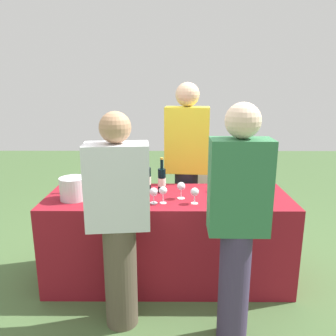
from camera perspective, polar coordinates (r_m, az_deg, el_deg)
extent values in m
plane|color=#476638|center=(3.26, 0.00, -18.16)|extent=(12.00, 12.00, 0.00)
cube|color=maroon|center=(3.07, 0.00, -11.84)|extent=(2.12, 0.73, 0.80)
cylinder|color=black|center=(3.09, -13.99, -1.89)|extent=(0.06, 0.06, 0.23)
cylinder|color=black|center=(3.05, -14.17, 0.98)|extent=(0.02, 0.02, 0.09)
cylinder|color=gold|center=(3.04, -14.23, 1.95)|extent=(0.03, 0.03, 0.02)
cylinder|color=silver|center=(3.09, -13.98, -2.09)|extent=(0.07, 0.07, 0.08)
cylinder|color=black|center=(3.04, -11.71, -2.06)|extent=(0.07, 0.07, 0.22)
cylinder|color=black|center=(3.00, -11.85, 0.69)|extent=(0.03, 0.03, 0.08)
cylinder|color=gold|center=(2.99, -11.90, 1.58)|extent=(0.03, 0.03, 0.02)
cylinder|color=silver|center=(3.05, -11.70, -2.26)|extent=(0.07, 0.07, 0.08)
cylinder|color=black|center=(3.01, -6.48, -1.90)|extent=(0.07, 0.07, 0.24)
cylinder|color=black|center=(2.97, -6.57, 1.09)|extent=(0.03, 0.03, 0.09)
cylinder|color=maroon|center=(2.96, -6.59, 2.05)|extent=(0.03, 0.03, 0.02)
cylinder|color=silver|center=(3.01, -6.47, -2.11)|extent=(0.07, 0.07, 0.08)
cylinder|color=black|center=(3.03, -3.66, -1.92)|extent=(0.08, 0.08, 0.21)
cylinder|color=black|center=(2.99, -3.70, 0.80)|extent=(0.03, 0.03, 0.08)
cylinder|color=gold|center=(2.98, -3.72, 1.71)|extent=(0.03, 0.03, 0.02)
cylinder|color=silver|center=(3.04, -3.65, -2.11)|extent=(0.08, 0.08, 0.07)
cylinder|color=black|center=(2.97, -1.07, -2.19)|extent=(0.07, 0.07, 0.22)
cylinder|color=black|center=(2.93, -1.08, 0.66)|extent=(0.03, 0.03, 0.09)
cylinder|color=gold|center=(2.92, -1.08, 1.64)|extent=(0.03, 0.03, 0.02)
cylinder|color=silver|center=(2.98, -1.06, -2.39)|extent=(0.07, 0.07, 0.08)
cylinder|color=black|center=(3.11, 11.30, -1.90)|extent=(0.08, 0.08, 0.20)
cylinder|color=black|center=(3.07, 11.43, 0.66)|extent=(0.03, 0.03, 0.08)
cylinder|color=black|center=(3.06, 11.47, 1.58)|extent=(0.03, 0.03, 0.02)
cylinder|color=silver|center=(3.11, 11.29, -2.08)|extent=(0.08, 0.08, 0.07)
cylinder|color=black|center=(3.11, 14.24, -1.99)|extent=(0.08, 0.08, 0.21)
cylinder|color=black|center=(3.07, 14.41, 0.60)|extent=(0.03, 0.03, 0.08)
cylinder|color=maroon|center=(3.06, 14.46, 1.48)|extent=(0.03, 0.03, 0.02)
cylinder|color=silver|center=(3.11, 14.23, -2.18)|extent=(0.08, 0.08, 0.07)
cylinder|color=black|center=(3.07, 16.15, -2.20)|extent=(0.08, 0.08, 0.22)
cylinder|color=black|center=(3.03, 16.35, 0.63)|extent=(0.03, 0.03, 0.09)
cylinder|color=black|center=(3.02, 16.42, 1.61)|extent=(0.03, 0.03, 0.02)
cylinder|color=silver|center=(3.07, 16.14, -2.40)|extent=(0.08, 0.08, 0.08)
cylinder|color=silver|center=(2.74, -2.46, -5.99)|extent=(0.06, 0.06, 0.00)
cylinder|color=silver|center=(2.73, -2.46, -5.35)|extent=(0.01, 0.01, 0.06)
sphere|color=silver|center=(2.71, -2.48, -4.10)|extent=(0.07, 0.07, 0.07)
sphere|color=#590C19|center=(2.71, -2.47, -4.35)|extent=(0.04, 0.04, 0.04)
cylinder|color=silver|center=(2.74, -0.84, -6.00)|extent=(0.06, 0.06, 0.00)
cylinder|color=silver|center=(2.72, -0.84, -5.23)|extent=(0.01, 0.01, 0.07)
sphere|color=silver|center=(2.70, -0.85, -3.88)|extent=(0.07, 0.07, 0.07)
cylinder|color=silver|center=(2.85, 2.24, -5.19)|extent=(0.07, 0.07, 0.00)
cylinder|color=silver|center=(2.84, 2.25, -4.46)|extent=(0.01, 0.01, 0.07)
sphere|color=silver|center=(2.81, 2.26, -3.13)|extent=(0.07, 0.07, 0.07)
cylinder|color=silver|center=(2.74, 4.55, -6.05)|extent=(0.06, 0.06, 0.00)
cylinder|color=silver|center=(2.73, 4.57, -5.36)|extent=(0.01, 0.01, 0.07)
sphere|color=silver|center=(2.71, 4.59, -4.08)|extent=(0.07, 0.07, 0.07)
sphere|color=#590C19|center=(2.71, 4.59, -4.32)|extent=(0.04, 0.04, 0.04)
cylinder|color=silver|center=(2.93, 14.78, -5.11)|extent=(0.06, 0.06, 0.00)
cylinder|color=silver|center=(2.92, 14.83, -4.44)|extent=(0.01, 0.01, 0.07)
sphere|color=silver|center=(2.90, 14.91, -3.19)|extent=(0.07, 0.07, 0.07)
sphere|color=#590C19|center=(2.90, 14.89, -3.43)|extent=(0.04, 0.04, 0.04)
cylinder|color=silver|center=(2.91, -15.88, -3.39)|extent=(0.23, 0.23, 0.19)
cylinder|color=black|center=(3.56, 3.08, -7.38)|extent=(0.24, 0.24, 0.87)
cube|color=yellow|center=(3.36, 3.26, 4.83)|extent=(0.46, 0.28, 0.65)
sphere|color=#D8AD8C|center=(3.32, 3.37, 12.45)|extent=(0.24, 0.24, 0.24)
cylinder|color=brown|center=(2.57, -8.07, -17.76)|extent=(0.24, 0.24, 0.78)
cube|color=silver|center=(2.29, -8.66, -3.07)|extent=(0.45, 0.28, 0.59)
sphere|color=tan|center=(2.20, -9.05, 6.88)|extent=(0.21, 0.21, 0.21)
cylinder|color=#3F3351|center=(2.45, 11.20, -19.28)|extent=(0.21, 0.21, 0.81)
cube|color=#337247|center=(2.14, 12.12, -3.17)|extent=(0.39, 0.22, 0.61)
sphere|color=beige|center=(2.06, 12.72, 7.93)|extent=(0.22, 0.22, 0.22)
cube|color=white|center=(4.03, 8.57, -4.38)|extent=(0.48, 0.11, 0.95)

